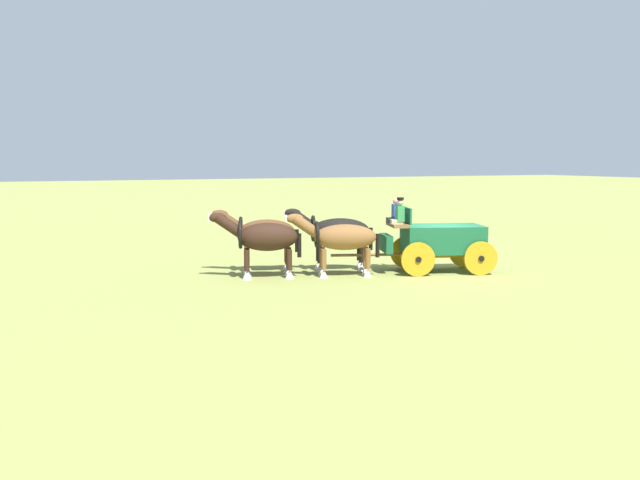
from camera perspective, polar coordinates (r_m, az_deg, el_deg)
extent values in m
plane|color=olive|center=(23.68, 10.55, -2.70)|extent=(220.00, 220.00, 0.00)
cube|color=#195B38|center=(23.51, 10.61, 0.10)|extent=(3.10, 2.36, 0.96)
cube|color=brown|center=(23.05, 6.77, 1.33)|extent=(0.98, 1.51, 0.12)
cube|color=#195B38|center=(23.04, 5.78, -0.29)|extent=(0.63, 1.25, 0.60)
cube|color=#195B38|center=(23.09, 7.51, 2.17)|extent=(0.51, 1.34, 0.55)
cube|color=gold|center=(23.59, 10.58, -1.30)|extent=(2.90, 1.13, 0.16)
cylinder|color=gold|center=(22.46, 8.52, -1.68)|extent=(1.13, 0.46, 1.17)
cylinder|color=black|center=(22.46, 8.52, -1.68)|extent=(0.25, 0.24, 0.20)
cylinder|color=gold|center=(24.15, 7.50, -1.05)|extent=(1.13, 0.46, 1.17)
cylinder|color=black|center=(24.15, 7.50, -1.05)|extent=(0.25, 0.24, 0.20)
cylinder|color=gold|center=(23.10, 13.80, -1.56)|extent=(1.13, 0.46, 1.17)
cylinder|color=black|center=(23.10, 13.80, -1.56)|extent=(0.25, 0.24, 0.20)
cylinder|color=gold|center=(24.74, 12.45, -0.96)|extent=(1.13, 0.46, 1.17)
cylinder|color=black|center=(24.74, 12.45, -0.96)|extent=(0.25, 0.24, 0.20)
cylinder|color=brown|center=(22.97, 4.18, -1.30)|extent=(2.49, 0.94, 0.10)
cube|color=#BCB293|center=(22.68, 6.67, 1.60)|extent=(0.48, 0.43, 0.16)
cube|color=#338C4C|center=(22.68, 6.98, 2.29)|extent=(0.34, 0.42, 0.55)
sphere|color=tan|center=(22.65, 6.99, 3.26)|extent=(0.22, 0.22, 0.22)
cylinder|color=black|center=(22.64, 7.00, 3.59)|extent=(0.24, 0.24, 0.08)
cube|color=#2D2D33|center=(23.34, 6.31, 1.76)|extent=(0.48, 0.43, 0.16)
cube|color=#334C99|center=(23.35, 6.61, 2.43)|extent=(0.34, 0.42, 0.55)
sphere|color=tan|center=(23.32, 6.62, 3.37)|extent=(0.22, 0.22, 0.22)
ellipsoid|color=brown|center=(22.10, 2.19, 0.25)|extent=(2.30, 1.52, 0.87)
cylinder|color=brown|center=(21.87, 0.33, -1.70)|extent=(0.18, 0.18, 0.68)
cone|color=silver|center=(21.95, 0.33, -2.96)|extent=(0.30, 0.30, 0.29)
cylinder|color=brown|center=(22.34, 0.20, -1.52)|extent=(0.18, 0.18, 0.68)
cone|color=silver|center=(22.42, 0.20, -2.75)|extent=(0.30, 0.30, 0.29)
cylinder|color=brown|center=(22.08, 4.18, -1.64)|extent=(0.18, 0.18, 0.68)
cone|color=silver|center=(22.16, 4.17, -2.88)|extent=(0.30, 0.30, 0.29)
cylinder|color=brown|center=(22.55, 3.97, -1.45)|extent=(0.18, 0.18, 0.68)
cone|color=silver|center=(22.62, 3.96, -2.68)|extent=(0.30, 0.30, 0.29)
cylinder|color=brown|center=(21.92, -1.25, 1.22)|extent=(1.01, 0.65, 0.81)
ellipsoid|color=brown|center=(21.87, -2.22, 1.88)|extent=(0.65, 0.44, 0.32)
cube|color=silver|center=(21.85, -2.95, 1.87)|extent=(0.09, 0.11, 0.24)
torus|color=black|center=(21.98, -0.29, 0.48)|extent=(0.41, 0.90, 0.91)
cylinder|color=black|center=(22.32, 5.02, -0.48)|extent=(0.14, 0.14, 0.80)
ellipsoid|color=black|center=(23.38, 1.75, 0.79)|extent=(2.31, 1.55, 0.91)
cylinder|color=black|center=(23.14, -0.01, -1.13)|extent=(0.18, 0.18, 0.72)
cone|color=silver|center=(23.21, -0.01, -2.39)|extent=(0.30, 0.30, 0.31)
cylinder|color=black|center=(23.63, -0.13, -0.96)|extent=(0.18, 0.18, 0.72)
cone|color=silver|center=(23.71, -0.13, -2.20)|extent=(0.30, 0.30, 0.31)
cylinder|color=black|center=(23.33, 3.64, -1.08)|extent=(0.18, 0.18, 0.72)
cone|color=silver|center=(23.41, 3.63, -2.33)|extent=(0.30, 0.30, 0.31)
cylinder|color=black|center=(23.82, 3.44, -0.91)|extent=(0.18, 0.18, 0.72)
cone|color=silver|center=(23.90, 3.43, -2.13)|extent=(0.30, 0.30, 0.31)
cylinder|color=black|center=(23.20, -1.50, 1.73)|extent=(1.01, 0.65, 0.81)
ellipsoid|color=black|center=(23.15, -2.42, 2.35)|extent=(0.65, 0.44, 0.32)
cube|color=silver|center=(23.14, -3.11, 2.35)|extent=(0.09, 0.11, 0.24)
torus|color=black|center=(23.26, -0.60, 1.01)|extent=(0.42, 0.93, 0.94)
cylinder|color=black|center=(23.58, 4.43, 0.10)|extent=(0.14, 0.14, 0.80)
ellipsoid|color=#331E14|center=(21.89, -4.57, 0.27)|extent=(2.21, 1.55, 0.94)
cylinder|color=#331E14|center=(21.73, -6.39, -1.79)|extent=(0.18, 0.18, 0.69)
cone|color=silver|center=(21.81, -6.37, -3.07)|extent=(0.30, 0.30, 0.30)
cylinder|color=#331E14|center=(22.24, -6.38, -1.58)|extent=(0.18, 0.18, 0.69)
cone|color=silver|center=(22.32, -6.36, -2.83)|extent=(0.30, 0.30, 0.30)
cylinder|color=#331E14|center=(21.76, -2.68, -1.74)|extent=(0.18, 0.18, 0.69)
cone|color=silver|center=(21.84, -2.67, -3.02)|extent=(0.30, 0.30, 0.30)
cylinder|color=#331E14|center=(22.27, -2.75, -1.53)|extent=(0.18, 0.18, 0.69)
cone|color=silver|center=(22.35, -2.75, -2.78)|extent=(0.30, 0.30, 0.30)
cylinder|color=#331E14|center=(21.86, -7.92, 1.27)|extent=(1.01, 0.65, 0.81)
ellipsoid|color=#331E14|center=(21.85, -8.89, 1.93)|extent=(0.65, 0.44, 0.32)
cube|color=silver|center=(21.87, -9.63, 1.92)|extent=(0.09, 0.11, 0.24)
torus|color=black|center=(21.88, -6.94, 0.50)|extent=(0.43, 0.96, 0.97)
cylinder|color=black|center=(21.98, -1.81, -0.47)|extent=(0.14, 0.14, 0.80)
ellipsoid|color=brown|center=(23.18, -4.64, 0.65)|extent=(2.21, 1.54, 0.93)
cylinder|color=brown|center=(23.02, -6.37, -1.28)|extent=(0.18, 0.18, 0.69)
cone|color=silver|center=(23.10, -6.35, -2.50)|extent=(0.30, 0.30, 0.30)
cylinder|color=brown|center=(23.53, -6.36, -1.10)|extent=(0.18, 0.18, 0.69)
cone|color=silver|center=(23.60, -6.34, -2.29)|extent=(0.30, 0.30, 0.30)
cylinder|color=brown|center=(23.05, -2.85, -1.24)|extent=(0.18, 0.18, 0.69)
cone|color=silver|center=(23.12, -2.84, -2.45)|extent=(0.30, 0.30, 0.30)
cylinder|color=brown|center=(23.55, -2.91, -1.06)|extent=(0.18, 0.18, 0.69)
cone|color=silver|center=(23.63, -2.91, -2.25)|extent=(0.30, 0.30, 0.30)
cylinder|color=brown|center=(23.15, -7.81, 1.59)|extent=(1.01, 0.65, 0.81)
ellipsoid|color=brown|center=(23.14, -8.74, 2.21)|extent=(0.65, 0.44, 0.32)
cube|color=silver|center=(23.16, -9.43, 2.20)|extent=(0.09, 0.11, 0.24)
torus|color=black|center=(23.17, -6.89, 0.86)|extent=(0.43, 0.95, 0.96)
cylinder|color=black|center=(23.26, -2.02, -0.06)|extent=(0.14, 0.14, 0.80)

